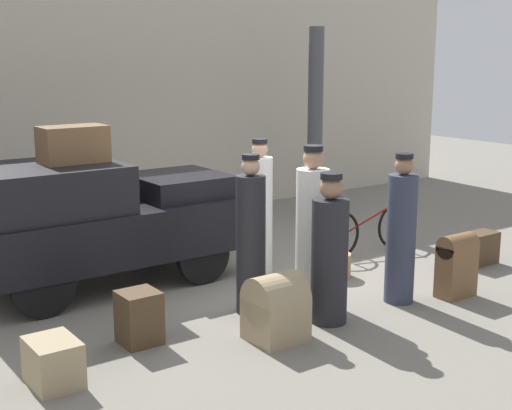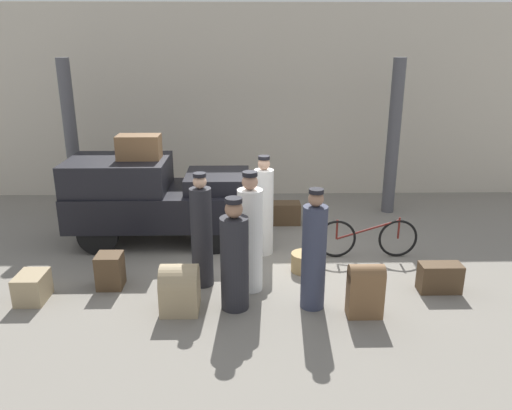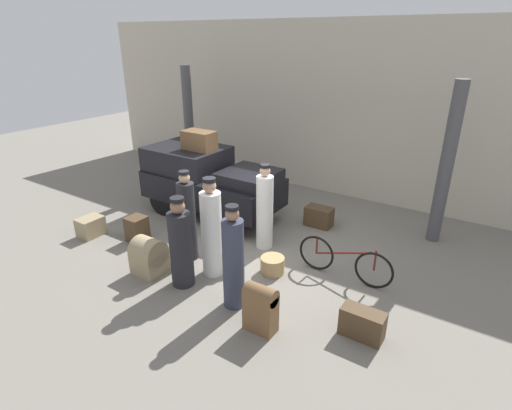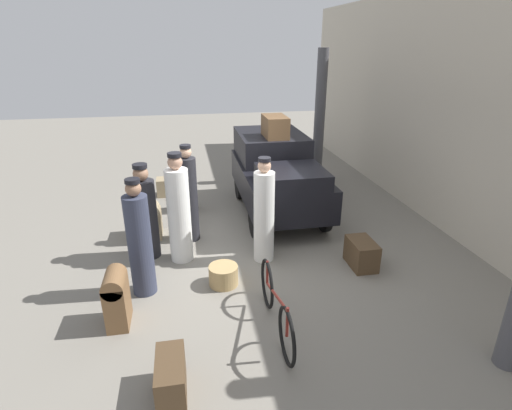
% 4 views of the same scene
% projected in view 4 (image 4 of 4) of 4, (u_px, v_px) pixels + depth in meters
% --- Properties ---
extents(ground_plane, '(30.00, 30.00, 0.00)m').
position_uv_depth(ground_plane, '(243.00, 251.00, 7.13)').
color(ground_plane, gray).
extents(station_building_facade, '(16.00, 0.15, 4.50)m').
position_uv_depth(station_building_facade, '(472.00, 117.00, 6.96)').
color(station_building_facade, beige).
rests_on(station_building_facade, ground).
extents(canopy_pillar_left, '(0.27, 0.27, 3.34)m').
position_uv_depth(canopy_pillar_left, '(320.00, 117.00, 10.29)').
color(canopy_pillar_left, '#4C4C51').
rests_on(canopy_pillar_left, ground).
extents(truck, '(3.34, 1.55, 1.60)m').
position_uv_depth(truck, '(277.00, 172.00, 8.52)').
color(truck, black).
rests_on(truck, ground).
extents(bicycle, '(1.78, 0.04, 0.73)m').
position_uv_depth(bicycle, '(276.00, 307.00, 5.04)').
color(bicycle, black).
rests_on(bicycle, ground).
extents(wicker_basket, '(0.45, 0.45, 0.31)m').
position_uv_depth(wicker_basket, '(224.00, 275.00, 6.09)').
color(wicker_basket, tan).
rests_on(wicker_basket, ground).
extents(porter_standing_middle, '(0.35, 0.35, 1.77)m').
position_uv_depth(porter_standing_middle, '(140.00, 243.00, 5.66)').
color(porter_standing_middle, '#33384C').
rests_on(porter_standing_middle, ground).
extents(porter_with_bicycle, '(0.40, 0.40, 1.65)m').
position_uv_depth(porter_with_bicycle, '(145.00, 216.00, 6.70)').
color(porter_with_bicycle, '#232328').
rests_on(porter_with_bicycle, ground).
extents(porter_carrying_trunk, '(0.34, 0.34, 1.80)m').
position_uv_depth(porter_carrying_trunk, '(264.00, 214.00, 6.56)').
color(porter_carrying_trunk, white).
rests_on(porter_carrying_trunk, ground).
extents(conductor_in_dark_uniform, '(0.33, 0.33, 1.81)m').
position_uv_depth(conductor_in_dark_uniform, '(189.00, 197.00, 7.26)').
color(conductor_in_dark_uniform, '#232328').
rests_on(conductor_in_dark_uniform, ground).
extents(porter_lifting_near_truck, '(0.38, 0.38, 1.87)m').
position_uv_depth(porter_lifting_near_truck, '(179.00, 213.00, 6.55)').
color(porter_lifting_near_truck, white).
rests_on(porter_lifting_near_truck, ground).
extents(suitcase_small_leather, '(0.61, 0.38, 0.45)m').
position_uv_depth(suitcase_small_leather, '(361.00, 254.00, 6.57)').
color(suitcase_small_leather, '#4C3823').
rests_on(suitcase_small_leather, ground).
extents(trunk_large_brown, '(0.41, 0.52, 0.42)m').
position_uv_depth(trunk_large_brown, '(168.00, 187.00, 9.67)').
color(trunk_large_brown, '#9E8966').
rests_on(trunk_large_brown, ground).
extents(trunk_wicker_pale, '(0.48, 0.27, 0.78)m').
position_uv_depth(trunk_wicker_pale, '(116.00, 297.00, 5.14)').
color(trunk_wicker_pale, brown).
rests_on(trunk_wicker_pale, ground).
extents(suitcase_black_upright, '(0.63, 0.30, 0.45)m').
position_uv_depth(suitcase_black_upright, '(171.00, 378.00, 4.13)').
color(suitcase_black_upright, '#4C3823').
rests_on(suitcase_black_upright, ground).
extents(trunk_umber_medium, '(0.53, 0.52, 0.70)m').
position_uv_depth(trunk_umber_medium, '(147.00, 220.00, 7.55)').
color(trunk_umber_medium, '#9E8966').
rests_on(trunk_umber_medium, ground).
extents(suitcase_tan_flat, '(0.39, 0.38, 0.54)m').
position_uv_depth(suitcase_tan_flat, '(186.00, 199.00, 8.77)').
color(suitcase_tan_flat, '#4C3823').
rests_on(suitcase_tan_flat, ground).
extents(trunk_on_truck_roof, '(0.78, 0.45, 0.44)m').
position_uv_depth(trunk_on_truck_roof, '(275.00, 127.00, 8.36)').
color(trunk_on_truck_roof, brown).
rests_on(trunk_on_truck_roof, truck).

